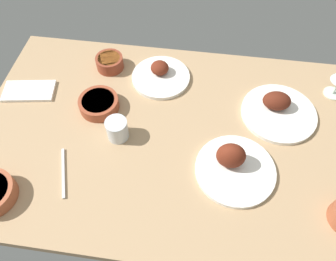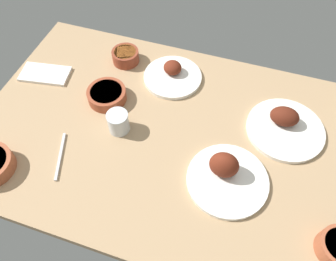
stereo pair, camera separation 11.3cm
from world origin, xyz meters
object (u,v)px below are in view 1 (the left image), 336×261
plate_near_viewer (234,165)px  water_tumbler (117,129)px  plate_center_main (161,75)px  folded_napkin (29,91)px  bowl_soup (110,62)px  plate_far_side (278,110)px  fork_loose (63,173)px  bowl_sauce (99,103)px

plate_near_viewer → water_tumbler: 41.63cm
plate_center_main → water_tumbler: (10.66, 30.44, 2.50)cm
folded_napkin → plate_near_viewer: bearing=163.9°
bowl_soup → plate_far_side: bearing=167.6°
plate_center_main → fork_loose: (25.41, 47.67, -1.17)cm
plate_far_side → plate_center_main: (46.32, -11.92, -0.41)cm
folded_napkin → plate_far_side: bearing=-178.2°
plate_center_main → water_tumbler: bearing=70.7°
water_tumbler → folded_napkin: size_ratio=0.41×
bowl_soup → plate_center_main: bearing=171.9°
bowl_sauce → plate_near_viewer: bearing=159.1°
plate_far_side → bowl_soup: bearing=-12.4°
water_tumbler → plate_near_viewer: bearing=169.2°
plate_near_viewer → folded_napkin: bearing=-16.1°
bowl_soup → fork_loose: bowl_soup is taller
fork_loose → plate_far_side: bearing=-83.0°
plate_center_main → bowl_sauce: size_ratio=1.58×
plate_near_viewer → fork_loose: plate_near_viewer is taller
plate_far_side → plate_center_main: bearing=-14.4°
plate_center_main → bowl_soup: 22.15cm
plate_far_side → plate_near_viewer: 30.84cm
plate_center_main → bowl_sauce: bearing=42.2°
bowl_soup → fork_loose: bearing=86.0°
plate_near_viewer → fork_loose: size_ratio=1.44×
plate_center_main → water_tumbler: 32.35cm
plate_far_side → fork_loose: plate_far_side is taller
bowl_sauce → water_tumbler: bearing=130.6°
fork_loose → plate_near_viewer: bearing=-99.8°
folded_napkin → plate_center_main: bearing=-163.6°
plate_center_main → fork_loose: plate_center_main is taller
plate_center_main → bowl_soup: bearing=-8.1°
fork_loose → bowl_soup: bearing=-23.4°
plate_far_side → fork_loose: (71.72, 35.75, -1.58)cm
plate_far_side → water_tumbler: bearing=18.0°
plate_far_side → water_tumbler: plate_far_side is taller
plate_center_main → folded_napkin: bearing=16.4°
plate_far_side → folded_napkin: size_ratio=1.41×
plate_center_main → bowl_sauce: plate_center_main is taller
bowl_sauce → folded_napkin: bowl_sauce is taller
plate_near_viewer → water_tumbler: size_ratio=3.29×
plate_near_viewer → fork_loose: (55.63, 9.46, -2.42)cm
plate_near_viewer → bowl_soup: size_ratio=2.39×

